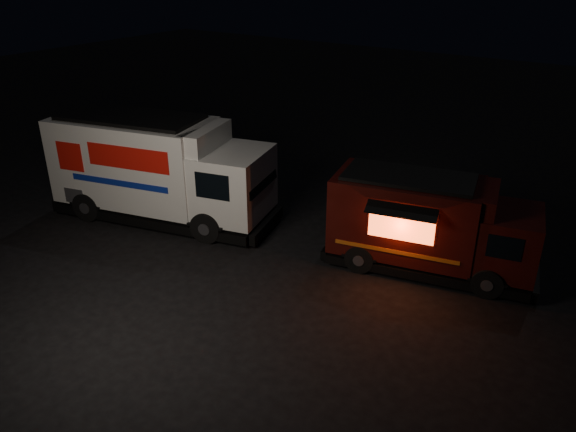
% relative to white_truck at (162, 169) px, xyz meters
% --- Properties ---
extents(ground, '(80.00, 80.00, 0.00)m').
position_rel_white_truck_xyz_m(ground, '(4.69, -2.00, -1.72)').
color(ground, black).
rests_on(ground, ground).
extents(white_truck, '(8.00, 4.31, 3.45)m').
position_rel_white_truck_xyz_m(white_truck, '(0.00, 0.00, 0.00)').
color(white_truck, silver).
rests_on(white_truck, ground).
extents(red_truck, '(6.18, 3.34, 2.73)m').
position_rel_white_truck_xyz_m(red_truck, '(8.67, 1.76, -0.36)').
color(red_truck, '#350C09').
rests_on(red_truck, ground).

